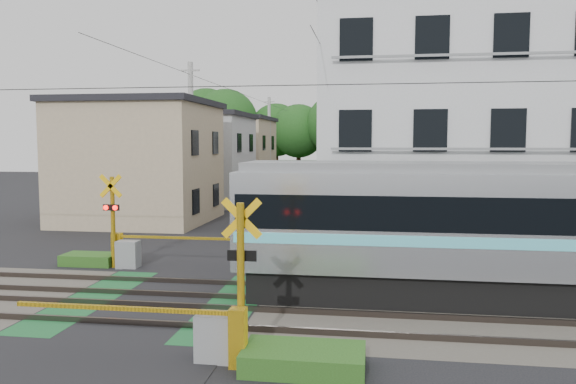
% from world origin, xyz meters
% --- Properties ---
extents(ground, '(120.00, 120.00, 0.00)m').
position_xyz_m(ground, '(0.00, 0.00, 0.00)').
color(ground, black).
extents(track_bed, '(120.00, 120.00, 0.14)m').
position_xyz_m(track_bed, '(0.00, 0.00, 0.04)').
color(track_bed, '#47423A').
rests_on(track_bed, ground).
extents(crossing_signal_near, '(4.74, 0.65, 3.09)m').
position_xyz_m(crossing_signal_near, '(2.59, -3.65, 0.71)').
color(crossing_signal_near, yellow).
rests_on(crossing_signal_near, ground).
extents(crossing_signal_far, '(4.74, 0.65, 3.09)m').
position_xyz_m(crossing_signal_far, '(-2.59, 3.65, 0.71)').
color(crossing_signal_far, yellow).
rests_on(crossing_signal_far, ground).
extents(apartment_block, '(10.20, 8.36, 9.30)m').
position_xyz_m(apartment_block, '(8.50, 9.49, 4.66)').
color(apartment_block, silver).
rests_on(apartment_block, ground).
extents(houses_row, '(22.07, 31.35, 6.80)m').
position_xyz_m(houses_row, '(0.25, 25.92, 3.24)').
color(houses_row, tan).
rests_on(houses_row, ground).
extents(tree_hill, '(40.00, 12.32, 11.12)m').
position_xyz_m(tree_hill, '(-0.29, 48.63, 4.98)').
color(tree_hill, '#1E4C19').
rests_on(tree_hill, ground).
extents(catenary, '(60.00, 5.04, 7.00)m').
position_xyz_m(catenary, '(6.00, 0.03, 3.70)').
color(catenary, '#2D2D33').
rests_on(catenary, ground).
extents(utility_poles, '(7.90, 42.00, 8.00)m').
position_xyz_m(utility_poles, '(-1.05, 23.01, 4.08)').
color(utility_poles, '#A5A5A0').
rests_on(utility_poles, ground).
extents(pedestrian, '(0.65, 0.55, 1.50)m').
position_xyz_m(pedestrian, '(-0.28, 32.13, 0.75)').
color(pedestrian, black).
rests_on(pedestrian, ground).
extents(weed_patches, '(10.25, 8.80, 0.40)m').
position_xyz_m(weed_patches, '(1.76, -0.09, 0.18)').
color(weed_patches, '#2D5E1E').
rests_on(weed_patches, ground).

